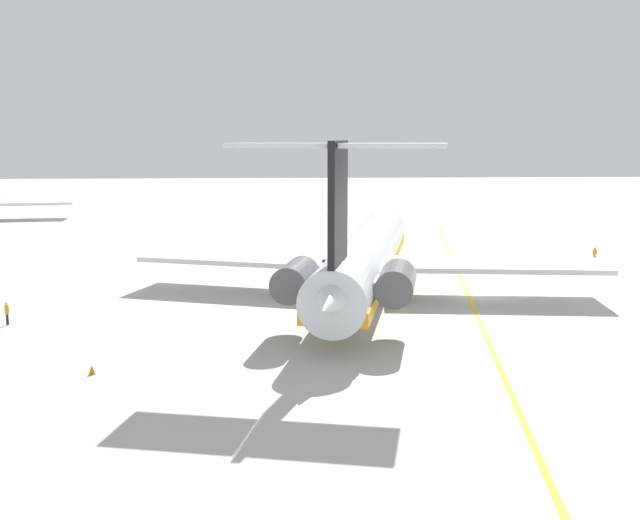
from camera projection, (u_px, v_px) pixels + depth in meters
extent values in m
plane|color=#B7B5AD|center=(477.00, 294.00, 64.05)|extent=(382.74, 382.74, 0.00)
cylinder|color=silver|center=(367.00, 254.00, 63.15)|extent=(39.89, 13.05, 4.26)
cone|color=silver|center=(385.00, 227.00, 82.58)|extent=(5.24, 4.98, 4.09)
cone|color=silver|center=(331.00, 300.00, 43.65)|extent=(6.86, 4.92, 3.62)
cube|color=orange|center=(367.00, 265.00, 63.30)|extent=(39.05, 12.94, 0.94)
cube|color=silver|center=(245.00, 258.00, 65.94)|extent=(12.04, 18.95, 0.43)
cube|color=silver|center=(498.00, 265.00, 62.33)|extent=(8.74, 18.42, 0.43)
cylinder|color=#515156|center=(295.00, 279.00, 50.27)|extent=(5.74, 3.60, 2.47)
cube|color=silver|center=(306.00, 280.00, 50.15)|extent=(3.42, 2.04, 0.51)
cylinder|color=#515156|center=(396.00, 283.00, 49.15)|extent=(5.74, 3.60, 2.47)
cube|color=silver|center=(385.00, 282.00, 49.27)|extent=(3.42, 2.04, 0.51)
cube|color=black|center=(338.00, 203.00, 45.35)|extent=(5.72, 1.70, 7.55)
cube|color=silver|center=(282.00, 145.00, 44.91)|extent=(5.28, 6.95, 0.30)
cube|color=silver|center=(394.00, 146.00, 43.79)|extent=(5.28, 6.95, 0.30)
cylinder|color=black|center=(379.00, 255.00, 75.34)|extent=(0.47, 0.47, 3.23)
cylinder|color=black|center=(325.00, 278.00, 62.73)|extent=(0.47, 0.47, 3.23)
cylinder|color=black|center=(405.00, 281.00, 61.61)|extent=(0.47, 0.47, 3.23)
cube|color=silver|center=(28.00, 203.00, 123.90)|extent=(7.72, 15.71, 0.47)
cylinder|color=black|center=(7.00, 319.00, 53.47)|extent=(0.10, 0.10, 0.80)
cylinder|color=black|center=(8.00, 320.00, 53.41)|extent=(0.10, 0.10, 0.80)
cylinder|color=orange|center=(7.00, 310.00, 53.32)|extent=(0.27, 0.27, 0.64)
sphere|color=#DBB28E|center=(6.00, 304.00, 53.25)|extent=(0.25, 0.25, 0.25)
cylinder|color=orange|center=(5.00, 309.00, 53.40)|extent=(0.07, 0.07, 0.54)
cylinder|color=orange|center=(8.00, 310.00, 53.24)|extent=(0.07, 0.07, 0.54)
cylinder|color=black|center=(594.00, 259.00, 80.14)|extent=(0.10, 0.10, 0.83)
cylinder|color=black|center=(595.00, 259.00, 80.07)|extent=(0.10, 0.10, 0.83)
cylinder|color=orange|center=(595.00, 252.00, 79.98)|extent=(0.28, 0.28, 0.66)
sphere|color=tan|center=(595.00, 248.00, 79.91)|extent=(0.26, 0.26, 0.26)
cylinder|color=orange|center=(593.00, 252.00, 80.06)|extent=(0.08, 0.08, 0.56)
cylinder|color=orange|center=(596.00, 252.00, 79.89)|extent=(0.08, 0.08, 0.56)
cone|color=#EA590F|center=(92.00, 370.00, 42.25)|extent=(0.40, 0.40, 0.55)
cube|color=gold|center=(468.00, 294.00, 64.23)|extent=(93.16, 15.81, 0.01)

